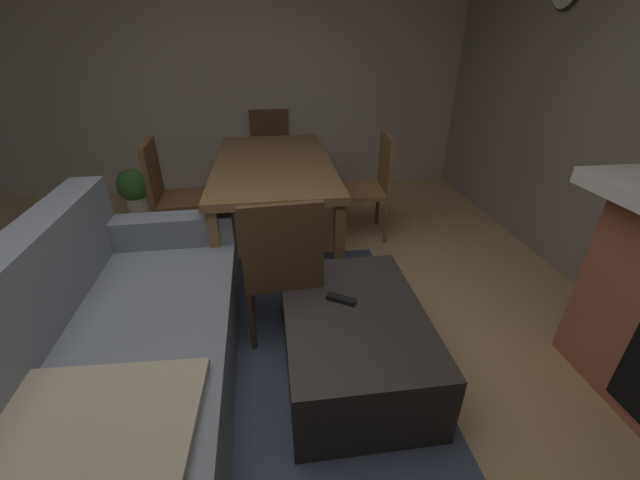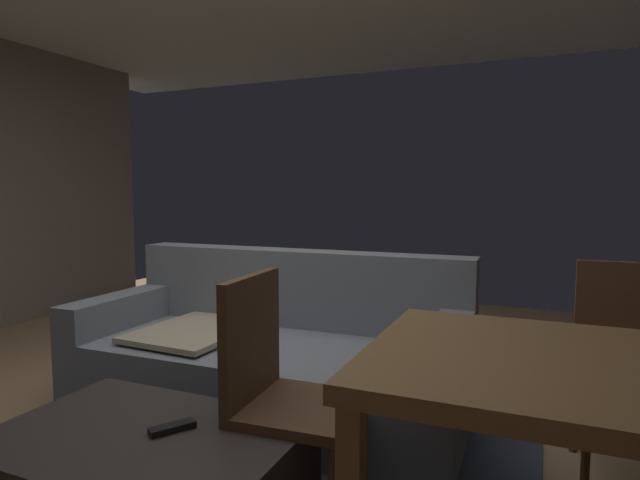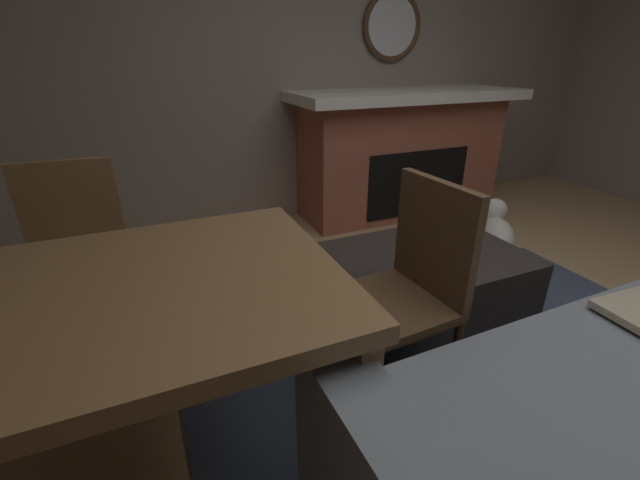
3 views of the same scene
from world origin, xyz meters
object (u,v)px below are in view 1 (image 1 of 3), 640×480
couch (108,367)px  tv_remote (341,299)px  potted_plant (134,189)px  ottoman_coffee_table (353,340)px  dining_chair_south (373,181)px  dining_table (273,169)px  dining_chair_east (271,148)px  dining_chair_west (282,262)px  dining_chair_north (170,190)px

couch → tv_remote: bearing=-79.3°
couch → potted_plant: bearing=13.4°
ottoman_coffee_table → dining_chair_south: size_ratio=1.13×
couch → dining_table: couch is taller
couch → dining_chair_east: 3.14m
dining_chair_east → dining_chair_south: bearing=-145.0°
dining_chair_west → potted_plant: 2.57m
tv_remote → dining_chair_east: (2.81, 0.31, 0.10)m
tv_remote → dining_chair_east: bearing=38.9°
dining_chair_east → potted_plant: (-0.45, 1.45, -0.26)m
couch → dining_chair_north: bearing=1.3°
dining_table → dining_chair_west: (-1.30, -0.01, -0.14)m
dining_table → ottoman_coffee_table: bearing=-167.6°
potted_plant → dining_chair_south: bearing=-109.2°
dining_chair_west → dining_table: bearing=0.3°
potted_plant → ottoman_coffee_table: bearing=-143.5°
dining_chair_east → potted_plant: size_ratio=1.98×
dining_chair_north → tv_remote: bearing=-142.6°
ottoman_coffee_table → dining_chair_east: bearing=7.2°
dining_chair_west → ottoman_coffee_table: bearing=-134.1°
dining_chair_north → potted_plant: (0.81, 0.57, -0.26)m
ottoman_coffee_table → tv_remote: tv_remote is taller
ottoman_coffee_table → dining_chair_south: (1.64, -0.52, 0.32)m
ottoman_coffee_table → potted_plant: potted_plant is taller
tv_remote → potted_plant: bearing=69.3°
tv_remote → dining_chair_north: 1.95m
tv_remote → dining_chair_south: (1.55, -0.57, 0.10)m
dining_chair_west → potted_plant: size_ratio=1.98×
tv_remote → dining_table: dining_table is taller
dining_table → dining_chair_south: (-0.01, -0.88, -0.14)m
dining_chair_east → couch: bearing=164.6°
potted_plant → dining_chair_east: bearing=-72.7°
potted_plant → tv_remote: bearing=-143.3°
dining_chair_east → dining_chair_west: 2.55m
couch → dining_chair_south: dining_chair_south is taller
dining_chair_south → potted_plant: size_ratio=1.98×
potted_plant → couch: bearing=-166.6°
dining_chair_west → potted_plant: (2.10, 1.45, -0.26)m
dining_chair_north → potted_plant: dining_chair_north is taller
tv_remote → couch: bearing=133.3°
tv_remote → dining_table: (1.56, 0.31, 0.25)m
ottoman_coffee_table → tv_remote: bearing=31.0°
dining_chair_south → dining_chair_west: same height
couch → dining_chair_east: (3.02, -0.83, 0.22)m
ottoman_coffee_table → potted_plant: (2.44, 1.81, 0.06)m
dining_chair_east → tv_remote: bearing=-173.7°
couch → potted_plant: couch is taller
couch → dining_table: bearing=-25.3°
couch → dining_chair_north: (1.77, 0.04, 0.22)m
couch → dining_chair_west: size_ratio=2.34×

